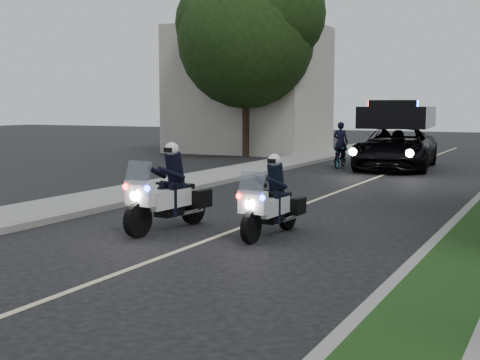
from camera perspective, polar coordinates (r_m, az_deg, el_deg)
name	(u,v)px	position (r m, az deg, el deg)	size (l,w,h in m)	color
ground	(81,287)	(9.88, -13.71, -9.08)	(120.00, 120.00, 0.00)	black
curb_right	(471,207)	(17.52, 19.55, -2.22)	(0.20, 60.00, 0.15)	gray
curb_left	(193,188)	(20.23, -4.14, -0.72)	(0.20, 60.00, 0.15)	gray
sidewalk_left	(163,186)	(20.81, -6.74, -0.54)	(2.00, 60.00, 0.16)	gray
building_far	(249,90)	(36.96, 0.77, 7.90)	(8.00, 6.00, 7.00)	#A8A396
lane_marking	(318,199)	(18.48, 6.84, -1.66)	(0.12, 50.00, 0.01)	#BFB78C
police_moto_left	(168,230)	(13.95, -6.30, -4.36)	(0.77, 2.19, 1.86)	silver
police_moto_right	(271,236)	(13.27, 2.70, -4.89)	(0.69, 1.96, 1.66)	silver
police_suv	(395,169)	(27.91, 13.42, 0.97)	(2.89, 6.25, 3.04)	black
bicycle	(340,167)	(28.03, 8.74, 1.09)	(0.58, 1.67, 0.87)	black
cyclist	(340,167)	(28.03, 8.74, 1.09)	(0.63, 0.42, 1.74)	black
tree_left_near	(246,157)	(33.15, 0.51, 2.00)	(6.85, 6.85, 11.41)	#1E3812
tree_left_far	(270,149)	(39.45, 2.64, 2.72)	(5.65, 5.65, 9.42)	#163410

